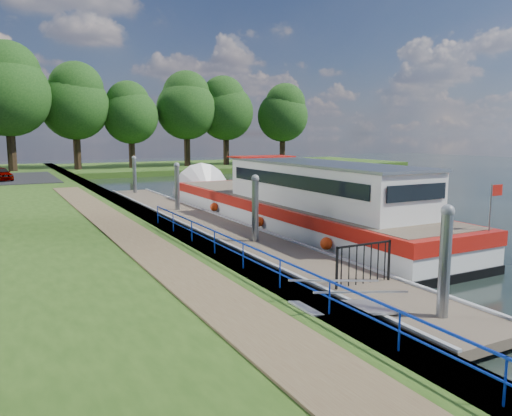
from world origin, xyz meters
TOP-DOWN VIEW (x-y plane):
  - ground at (0.00, 0.00)m, footprint 160.00×160.00m
  - bank_edge at (-2.55, 15.00)m, footprint 1.10×90.00m
  - far_bank at (12.00, 52.00)m, footprint 60.00×18.00m
  - footpath at (-4.40, 8.00)m, footprint 1.60×40.00m
  - blue_fence at (-2.75, 3.00)m, footprint 0.04×18.04m
  - pontoon at (0.00, 13.00)m, footprint 2.50×30.00m
  - mooring_piles at (0.00, 13.00)m, footprint 0.30×27.30m
  - gangway at (-1.85, 0.50)m, footprint 2.58×1.00m
  - gate_panel at (-0.00, 2.20)m, footprint 1.85×0.05m
  - barge at (3.60, 12.37)m, footprint 4.36×21.15m
  - horizon_trees at (-1.61, 48.68)m, footprint 54.38×10.03m
  - car_a at (-8.20, 35.74)m, footprint 2.02×3.39m

SIDE VIEW (x-z plane):
  - ground at x=0.00m, z-range 0.00..0.00m
  - pontoon at x=0.00m, z-range -0.10..0.46m
  - far_bank at x=12.00m, z-range 0.00..0.60m
  - bank_edge at x=-2.55m, z-range 0.00..0.78m
  - gangway at x=-1.85m, z-range 0.16..1.09m
  - footpath at x=-4.40m, z-range 0.78..0.83m
  - barge at x=3.60m, z-range -1.30..3.48m
  - gate_panel at x=0.00m, z-range 0.57..1.72m
  - mooring_piles at x=0.00m, z-range -0.50..3.05m
  - blue_fence at x=-2.75m, z-range 0.95..1.67m
  - car_a at x=-8.20m, z-range 0.83..1.91m
  - horizon_trees at x=-1.61m, z-range 1.51..14.38m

